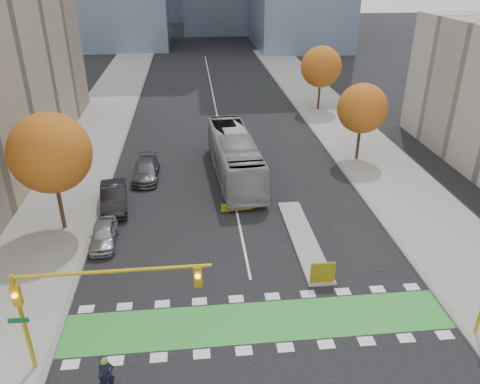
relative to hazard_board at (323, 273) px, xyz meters
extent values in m
plane|color=black|center=(-4.00, -4.20, -0.80)|extent=(300.00, 300.00, 0.00)
cube|color=gray|center=(-17.50, 15.80, -0.73)|extent=(7.00, 120.00, 0.15)
cube|color=gray|center=(9.50, 15.80, -0.73)|extent=(7.00, 120.00, 0.15)
cube|color=gray|center=(-14.00, 15.80, -0.73)|extent=(0.30, 120.00, 0.16)
cube|color=gray|center=(6.00, 15.80, -0.73)|extent=(0.30, 120.00, 0.16)
cube|color=green|center=(-4.00, -2.70, -0.79)|extent=(20.00, 3.00, 0.01)
cube|color=silver|center=(-4.00, 35.80, -0.80)|extent=(0.15, 70.00, 0.01)
cube|color=black|center=(3.50, 25.80, -0.80)|extent=(2.50, 50.00, 0.01)
cube|color=gray|center=(0.00, 4.80, -0.72)|extent=(1.60, 10.00, 0.16)
cube|color=yellow|center=(0.00, 0.00, 0.00)|extent=(1.40, 0.12, 1.30)
cylinder|color=#332114|center=(-16.00, 7.80, 1.82)|extent=(0.28, 0.28, 5.25)
sphere|color=#9D5513|center=(-16.00, 7.80, 4.83)|extent=(5.20, 5.20, 5.20)
cylinder|color=#332114|center=(8.00, 17.80, 1.47)|extent=(0.28, 0.28, 4.55)
sphere|color=#9D5513|center=(8.00, 17.80, 4.08)|extent=(4.40, 4.40, 4.40)
cylinder|color=#332114|center=(8.50, 33.80, 1.65)|extent=(0.28, 0.28, 4.90)
sphere|color=#9D5513|center=(8.50, 33.80, 4.45)|extent=(4.80, 4.80, 4.80)
cylinder|color=#BF9914|center=(-14.50, -4.70, 1.80)|extent=(0.20, 0.20, 5.20)
cylinder|color=#BF9914|center=(-10.50, -4.70, 4.30)|extent=(8.20, 0.16, 0.16)
cube|color=#BF9914|center=(-14.50, -4.70, 3.40)|extent=(0.35, 0.28, 1.00)
sphere|color=orange|center=(-14.50, -4.88, 3.50)|extent=(0.22, 0.22, 0.22)
cube|color=#BF9914|center=(-7.00, -4.70, 3.80)|extent=(0.35, 0.28, 1.00)
sphere|color=orange|center=(-7.00, -4.88, 3.90)|extent=(0.22, 0.22, 0.22)
cube|color=#0C5926|center=(-14.50, -5.10, 2.40)|extent=(0.85, 0.04, 0.25)
imported|color=black|center=(-10.89, -6.76, 0.67)|extent=(0.80, 0.68, 1.85)
sphere|color=#597F2D|center=(-10.89, -6.76, 1.44)|extent=(0.31, 0.31, 0.31)
imported|color=#9B9EA2|center=(-3.56, 15.30, 1.05)|extent=(3.94, 13.44, 3.70)
imported|color=#A1A1A6|center=(-13.00, 5.66, -0.12)|extent=(1.77, 4.06, 1.36)
imported|color=black|center=(-13.00, 10.66, 0.05)|extent=(2.51, 5.39, 1.71)
imported|color=#4C4C51|center=(-11.03, 15.66, -0.06)|extent=(2.13, 5.14, 1.49)
camera|label=1|loc=(-6.90, -20.95, 15.84)|focal=35.00mm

